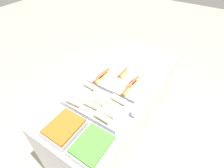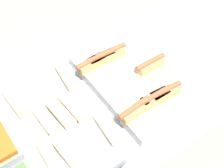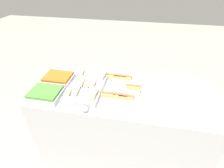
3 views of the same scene
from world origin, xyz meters
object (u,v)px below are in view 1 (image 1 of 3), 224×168
object	(u,v)px
tray_hotdogs	(118,82)
serving_spoon_near	(133,116)
tray_side_front	(92,146)
tray_side_back	(64,128)
tray_wraps	(97,104)

from	to	relation	value
tray_hotdogs	serving_spoon_near	distance (m)	0.41
tray_side_front	tray_side_back	distance (m)	0.26
tray_wraps	tray_side_back	xyz separation A→B (m)	(-0.32, 0.06, -0.00)
tray_hotdogs	tray_wraps	distance (m)	0.34
tray_hotdogs	tray_side_front	size ratio (longest dim) A/B	1.85
tray_hotdogs	tray_side_front	xyz separation A→B (m)	(-0.66, -0.20, 0.00)
serving_spoon_near	tray_side_front	bearing A→B (deg)	164.29
serving_spoon_near	tray_hotdogs	bearing A→B (deg)	49.39
tray_wraps	serving_spoon_near	bearing A→B (deg)	-77.72
tray_hotdogs	serving_spoon_near	size ratio (longest dim) A/B	2.19
tray_wraps	tray_side_front	size ratio (longest dim) A/B	1.99
tray_side_front	serving_spoon_near	distance (m)	0.40
tray_wraps	serving_spoon_near	xyz separation A→B (m)	(0.07, -0.31, -0.01)
tray_wraps	serving_spoon_near	distance (m)	0.32
tray_side_back	serving_spoon_near	xyz separation A→B (m)	(0.39, -0.37, -0.01)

